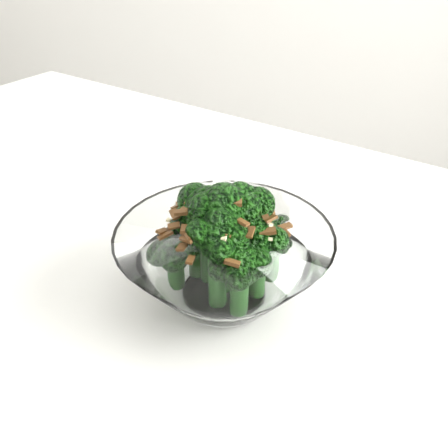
# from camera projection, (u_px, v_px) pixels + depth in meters

# --- Properties ---
(table) EXTENTS (1.40, 1.15, 0.75)m
(table) POSITION_uv_depth(u_px,v_px,m) (110.00, 253.00, 0.71)
(table) COLOR white
(table) RESTS_ON ground
(broccoli_dish) EXTENTS (0.22, 0.22, 0.14)m
(broccoli_dish) POSITION_uv_depth(u_px,v_px,m) (224.00, 256.00, 0.51)
(broccoli_dish) COLOR white
(broccoli_dish) RESTS_ON table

